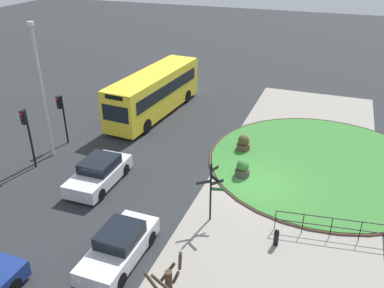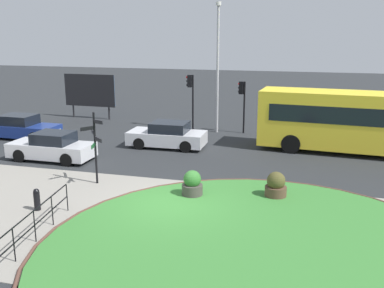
{
  "view_description": "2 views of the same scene",
  "coord_description": "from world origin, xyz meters",
  "px_view_note": "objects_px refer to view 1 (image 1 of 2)",
  "views": [
    {
      "loc": [
        -18.58,
        -3.03,
        11.89
      ],
      "look_at": [
        0.75,
        4.15,
        1.42
      ],
      "focal_mm": 38.07,
      "sensor_mm": 36.0,
      "label": 1
    },
    {
      "loc": [
        4.73,
        -14.38,
        6.17
      ],
      "look_at": [
        -0.35,
        4.39,
        1.25
      ],
      "focal_mm": 41.26,
      "sensor_mm": 36.0,
      "label": 2
    }
  ],
  "objects_px": {
    "bus_yellow": "(154,92)",
    "car_oncoming": "(119,246)",
    "signpost_directional": "(212,188)",
    "traffic_light_near": "(26,126)",
    "planter_kerbside": "(242,169)",
    "bollard_foreground": "(276,237)",
    "car_near_lane": "(99,173)",
    "traffic_light_far": "(61,109)",
    "planter_near_signpost": "(243,144)",
    "lamppost_tall": "(42,88)"
  },
  "relations": [
    {
      "from": "traffic_light_far",
      "to": "planter_kerbside",
      "type": "xyz_separation_m",
      "value": [
        -0.07,
        -11.68,
        -1.91
      ]
    },
    {
      "from": "traffic_light_far",
      "to": "lamppost_tall",
      "type": "distance_m",
      "value": 2.45
    },
    {
      "from": "bus_yellow",
      "to": "car_oncoming",
      "type": "bearing_deg",
      "value": 24.18
    },
    {
      "from": "car_oncoming",
      "to": "traffic_light_near",
      "type": "distance_m",
      "value": 9.88
    },
    {
      "from": "traffic_light_far",
      "to": "planter_near_signpost",
      "type": "relative_size",
      "value": 3.09
    },
    {
      "from": "traffic_light_far",
      "to": "car_oncoming",
      "type": "bearing_deg",
      "value": 58.08
    },
    {
      "from": "lamppost_tall",
      "to": "signpost_directional",
      "type": "bearing_deg",
      "value": -104.12
    },
    {
      "from": "planter_kerbside",
      "to": "traffic_light_near",
      "type": "bearing_deg",
      "value": 105.58
    },
    {
      "from": "planter_near_signpost",
      "to": "signpost_directional",
      "type": "bearing_deg",
      "value": -177.79
    },
    {
      "from": "bus_yellow",
      "to": "car_near_lane",
      "type": "bearing_deg",
      "value": 12.22
    },
    {
      "from": "planter_kerbside",
      "to": "planter_near_signpost",
      "type": "bearing_deg",
      "value": 12.88
    },
    {
      "from": "signpost_directional",
      "to": "bus_yellow",
      "type": "bearing_deg",
      "value": 36.16
    },
    {
      "from": "bollard_foreground",
      "to": "planter_kerbside",
      "type": "bearing_deg",
      "value": 28.82
    },
    {
      "from": "signpost_directional",
      "to": "planter_near_signpost",
      "type": "xyz_separation_m",
      "value": [
        7.38,
        0.29,
        -1.3
      ]
    },
    {
      "from": "car_oncoming",
      "to": "traffic_light_far",
      "type": "xyz_separation_m",
      "value": [
        8.14,
        8.54,
        1.74
      ]
    },
    {
      "from": "bus_yellow",
      "to": "car_oncoming",
      "type": "distance_m",
      "value": 15.65
    },
    {
      "from": "signpost_directional",
      "to": "traffic_light_near",
      "type": "bearing_deg",
      "value": 84.55
    },
    {
      "from": "planter_near_signpost",
      "to": "car_near_lane",
      "type": "bearing_deg",
      "value": 135.46
    },
    {
      "from": "signpost_directional",
      "to": "bus_yellow",
      "type": "distance_m",
      "value": 13.51
    },
    {
      "from": "car_oncoming",
      "to": "planter_kerbside",
      "type": "relative_size",
      "value": 3.97
    },
    {
      "from": "lamppost_tall",
      "to": "planter_near_signpost",
      "type": "xyz_separation_m",
      "value": [
        4.6,
        -10.8,
        -3.8
      ]
    },
    {
      "from": "lamppost_tall",
      "to": "planter_near_signpost",
      "type": "height_order",
      "value": "lamppost_tall"
    },
    {
      "from": "signpost_directional",
      "to": "traffic_light_far",
      "type": "bearing_deg",
      "value": 68.92
    },
    {
      "from": "planter_kerbside",
      "to": "bus_yellow",
      "type": "bearing_deg",
      "value": 51.68
    },
    {
      "from": "signpost_directional",
      "to": "traffic_light_far",
      "type": "xyz_separation_m",
      "value": [
        4.34,
        11.25,
        0.61
      ]
    },
    {
      "from": "signpost_directional",
      "to": "planter_kerbside",
      "type": "distance_m",
      "value": 4.48
    },
    {
      "from": "signpost_directional",
      "to": "bollard_foreground",
      "type": "distance_m",
      "value": 3.52
    },
    {
      "from": "traffic_light_far",
      "to": "planter_kerbside",
      "type": "relative_size",
      "value": 3.05
    },
    {
      "from": "lamppost_tall",
      "to": "planter_kerbside",
      "type": "xyz_separation_m",
      "value": [
        1.48,
        -11.51,
        -3.79
      ]
    },
    {
      "from": "bus_yellow",
      "to": "car_near_lane",
      "type": "relative_size",
      "value": 2.4
    },
    {
      "from": "bollard_foreground",
      "to": "car_near_lane",
      "type": "relative_size",
      "value": 0.19
    },
    {
      "from": "planter_kerbside",
      "to": "signpost_directional",
      "type": "bearing_deg",
      "value": 174.28
    },
    {
      "from": "traffic_light_near",
      "to": "lamppost_tall",
      "type": "relative_size",
      "value": 0.45
    },
    {
      "from": "car_near_lane",
      "to": "planter_near_signpost",
      "type": "xyz_separation_m",
      "value": [
        6.44,
        -6.34,
        -0.18
      ]
    },
    {
      "from": "bus_yellow",
      "to": "planter_near_signpost",
      "type": "distance_m",
      "value": 8.54
    },
    {
      "from": "signpost_directional",
      "to": "planter_near_signpost",
      "type": "bearing_deg",
      "value": 2.21
    },
    {
      "from": "bollard_foreground",
      "to": "traffic_light_near",
      "type": "relative_size",
      "value": 0.23
    },
    {
      "from": "car_near_lane",
      "to": "bollard_foreground",
      "type": "bearing_deg",
      "value": 79.46
    },
    {
      "from": "lamppost_tall",
      "to": "car_near_lane",
      "type": "bearing_deg",
      "value": -112.41
    },
    {
      "from": "signpost_directional",
      "to": "traffic_light_near",
      "type": "xyz_separation_m",
      "value": [
        1.06,
        11.08,
        0.86
      ]
    },
    {
      "from": "bus_yellow",
      "to": "planter_kerbside",
      "type": "bearing_deg",
      "value": 56.18
    },
    {
      "from": "bollard_foreground",
      "to": "bus_yellow",
      "type": "distance_m",
      "value": 16.15
    },
    {
      "from": "bollard_foreground",
      "to": "car_oncoming",
      "type": "height_order",
      "value": "car_oncoming"
    },
    {
      "from": "bus_yellow",
      "to": "planter_near_signpost",
      "type": "relative_size",
      "value": 9.75
    },
    {
      "from": "bus_yellow",
      "to": "planter_near_signpost",
      "type": "height_order",
      "value": "bus_yellow"
    },
    {
      "from": "car_near_lane",
      "to": "bus_yellow",
      "type": "bearing_deg",
      "value": -173.18
    },
    {
      "from": "traffic_light_near",
      "to": "planter_kerbside",
      "type": "bearing_deg",
      "value": 99.52
    },
    {
      "from": "lamppost_tall",
      "to": "car_oncoming",
      "type": "bearing_deg",
      "value": -128.21
    },
    {
      "from": "bollard_foreground",
      "to": "traffic_light_far",
      "type": "distance_m",
      "value": 15.41
    },
    {
      "from": "traffic_light_far",
      "to": "planter_near_signpost",
      "type": "xyz_separation_m",
      "value": [
        3.05,
        -10.97,
        -1.92
      ]
    }
  ]
}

